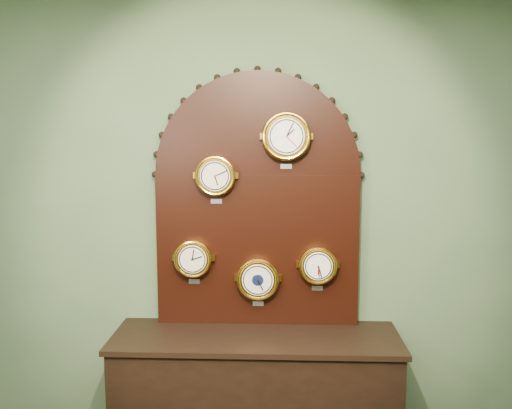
{
  "coord_description": "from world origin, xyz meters",
  "views": [
    {
      "loc": [
        0.13,
        -0.83,
        1.99
      ],
      "look_at": [
        0.0,
        2.25,
        1.58
      ],
      "focal_mm": 39.33,
      "sensor_mm": 36.0,
      "label": 1
    }
  ],
  "objects_px": {
    "hygrometer": "(193,258)",
    "tide_clock": "(318,265)",
    "barometer": "(258,279)",
    "arabic_clock": "(286,136)",
    "shop_counter": "(256,407)",
    "roman_clock": "(216,176)",
    "display_board": "(257,192)"
  },
  "relations": [
    {
      "from": "barometer",
      "to": "tide_clock",
      "type": "relative_size",
      "value": 1.1
    },
    {
      "from": "display_board",
      "to": "tide_clock",
      "type": "height_order",
      "value": "display_board"
    },
    {
      "from": "hygrometer",
      "to": "barometer",
      "type": "height_order",
      "value": "hygrometer"
    },
    {
      "from": "roman_clock",
      "to": "barometer",
      "type": "bearing_deg",
      "value": -0.13
    },
    {
      "from": "hygrometer",
      "to": "tide_clock",
      "type": "relative_size",
      "value": 1.01
    },
    {
      "from": "hygrometer",
      "to": "tide_clock",
      "type": "bearing_deg",
      "value": 0.0
    },
    {
      "from": "arabic_clock",
      "to": "hygrometer",
      "type": "distance_m",
      "value": 0.9
    },
    {
      "from": "display_board",
      "to": "tide_clock",
      "type": "relative_size",
      "value": 5.59
    },
    {
      "from": "display_board",
      "to": "hygrometer",
      "type": "bearing_deg",
      "value": -169.99
    },
    {
      "from": "hygrometer",
      "to": "shop_counter",
      "type": "bearing_deg",
      "value": -22.15
    },
    {
      "from": "shop_counter",
      "to": "hygrometer",
      "type": "height_order",
      "value": "hygrometer"
    },
    {
      "from": "roman_clock",
      "to": "hygrometer",
      "type": "relative_size",
      "value": 1.03
    },
    {
      "from": "display_board",
      "to": "shop_counter",
      "type": "bearing_deg",
      "value": -90.0
    },
    {
      "from": "roman_clock",
      "to": "arabic_clock",
      "type": "xyz_separation_m",
      "value": [
        0.41,
        -0.0,
        0.23
      ]
    },
    {
      "from": "arabic_clock",
      "to": "hygrometer",
      "type": "xyz_separation_m",
      "value": [
        -0.54,
        0.0,
        -0.72
      ]
    },
    {
      "from": "shop_counter",
      "to": "tide_clock",
      "type": "height_order",
      "value": "tide_clock"
    },
    {
      "from": "hygrometer",
      "to": "tide_clock",
      "type": "xyz_separation_m",
      "value": [
        0.74,
        0.0,
        -0.03
      ]
    },
    {
      "from": "roman_clock",
      "to": "display_board",
      "type": "bearing_deg",
      "value": 15.57
    },
    {
      "from": "hygrometer",
      "to": "barometer",
      "type": "distance_m",
      "value": 0.4
    },
    {
      "from": "hygrometer",
      "to": "barometer",
      "type": "bearing_deg",
      "value": -0.11
    },
    {
      "from": "display_board",
      "to": "roman_clock",
      "type": "bearing_deg",
      "value": -164.43
    },
    {
      "from": "shop_counter",
      "to": "hygrometer",
      "type": "xyz_separation_m",
      "value": [
        -0.38,
        0.15,
        0.84
      ]
    },
    {
      "from": "display_board",
      "to": "arabic_clock",
      "type": "relative_size",
      "value": 4.68
    },
    {
      "from": "shop_counter",
      "to": "hygrometer",
      "type": "relative_size",
      "value": 5.81
    },
    {
      "from": "hygrometer",
      "to": "tide_clock",
      "type": "height_order",
      "value": "hygrometer"
    },
    {
      "from": "arabic_clock",
      "to": "hygrometer",
      "type": "relative_size",
      "value": 1.19
    },
    {
      "from": "shop_counter",
      "to": "arabic_clock",
      "type": "relative_size",
      "value": 4.9
    },
    {
      "from": "roman_clock",
      "to": "barometer",
      "type": "relative_size",
      "value": 0.94
    },
    {
      "from": "arabic_clock",
      "to": "tide_clock",
      "type": "height_order",
      "value": "arabic_clock"
    },
    {
      "from": "hygrometer",
      "to": "barometer",
      "type": "xyz_separation_m",
      "value": [
        0.38,
        -0.0,
        -0.12
      ]
    },
    {
      "from": "shop_counter",
      "to": "display_board",
      "type": "height_order",
      "value": "display_board"
    },
    {
      "from": "shop_counter",
      "to": "roman_clock",
      "type": "xyz_separation_m",
      "value": [
        -0.24,
        0.15,
        1.33
      ]
    }
  ]
}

